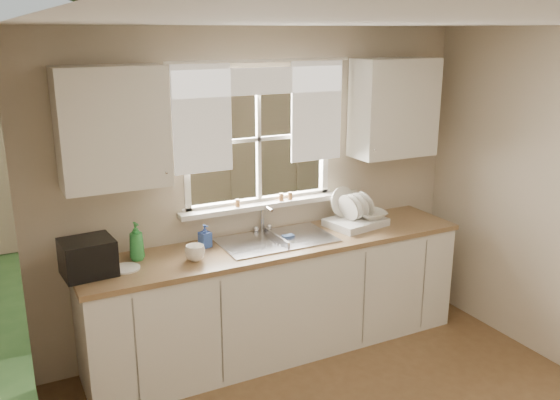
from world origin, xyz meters
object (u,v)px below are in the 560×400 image
dish_rack (355,217)px  soap_bottle_a (136,241)px  black_appliance (88,257)px  cup (195,253)px

dish_rack → soap_bottle_a: 1.80m
black_appliance → dish_rack: bearing=-3.0°
cup → dish_rack: bearing=-15.9°
dish_rack → black_appliance: (-2.14, -0.05, 0.05)m
dish_rack → soap_bottle_a: bearing=177.9°
soap_bottle_a → black_appliance: soap_bottle_a is taller
dish_rack → cup: dish_rack is taller
soap_bottle_a → cup: soap_bottle_a is taller
soap_bottle_a → cup: 0.42m
dish_rack → black_appliance: size_ratio=1.54×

